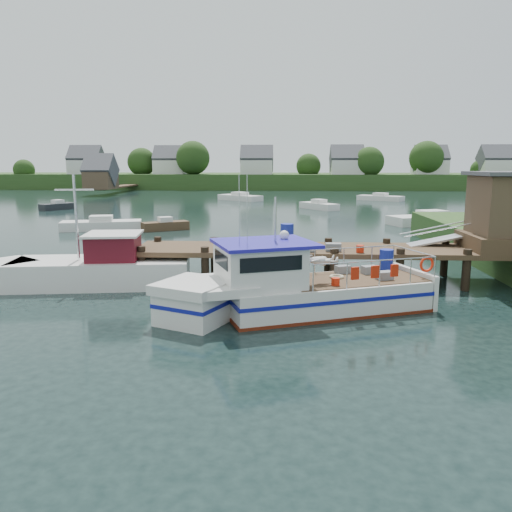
{
  "coord_description": "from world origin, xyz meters",
  "views": [
    {
      "loc": [
        -0.01,
        -20.22,
        4.75
      ],
      "look_at": [
        -1.0,
        -1.5,
        1.3
      ],
      "focal_mm": 35.0,
      "sensor_mm": 36.0,
      "label": 1
    }
  ],
  "objects_px": {
    "work_boat": "(91,268)",
    "moored_rowboat": "(165,225)",
    "lobster_boat": "(293,289)",
    "moored_d": "(240,197)",
    "moored_far": "(380,198)",
    "moored_e": "(58,206)",
    "dock": "(445,228)",
    "moored_b": "(319,206)",
    "moored_a": "(102,225)",
    "moored_c": "(432,219)"
  },
  "relations": [
    {
      "from": "work_boat",
      "to": "moored_c",
      "type": "relative_size",
      "value": 1.11
    },
    {
      "from": "work_boat",
      "to": "moored_b",
      "type": "xyz_separation_m",
      "value": [
        11.46,
        34.83,
        -0.29
      ]
    },
    {
      "from": "moored_far",
      "to": "dock",
      "type": "bearing_deg",
      "value": -79.45
    },
    {
      "from": "dock",
      "to": "work_boat",
      "type": "distance_m",
      "value": 14.21
    },
    {
      "from": "lobster_boat",
      "to": "moored_a",
      "type": "relative_size",
      "value": 1.51
    },
    {
      "from": "moored_d",
      "to": "moored_b",
      "type": "bearing_deg",
      "value": -71.15
    },
    {
      "from": "moored_rowboat",
      "to": "moored_e",
      "type": "height_order",
      "value": "moored_e"
    },
    {
      "from": "moored_c",
      "to": "dock",
      "type": "bearing_deg",
      "value": -116.19
    },
    {
      "from": "lobster_boat",
      "to": "moored_e",
      "type": "distance_m",
      "value": 43.67
    },
    {
      "from": "dock",
      "to": "lobster_boat",
      "type": "xyz_separation_m",
      "value": [
        -6.15,
        -4.6,
        -1.43
      ]
    },
    {
      "from": "lobster_boat",
      "to": "moored_a",
      "type": "xyz_separation_m",
      "value": [
        -13.67,
        20.21,
        -0.42
      ]
    },
    {
      "from": "work_boat",
      "to": "moored_rowboat",
      "type": "relative_size",
      "value": 2.42
    },
    {
      "from": "lobster_boat",
      "to": "moored_e",
      "type": "height_order",
      "value": "lobster_boat"
    },
    {
      "from": "moored_rowboat",
      "to": "moored_a",
      "type": "distance_m",
      "value": 4.73
    },
    {
      "from": "moored_a",
      "to": "moored_far",
      "type": "bearing_deg",
      "value": 55.85
    },
    {
      "from": "lobster_boat",
      "to": "moored_rowboat",
      "type": "xyz_separation_m",
      "value": [
        -8.94,
        20.3,
        -0.45
      ]
    },
    {
      "from": "work_boat",
      "to": "dock",
      "type": "bearing_deg",
      "value": -2.71
    },
    {
      "from": "dock",
      "to": "moored_e",
      "type": "relative_size",
      "value": 4.27
    },
    {
      "from": "moored_far",
      "to": "moored_b",
      "type": "bearing_deg",
      "value": -105.18
    },
    {
      "from": "work_boat",
      "to": "lobster_boat",
      "type": "bearing_deg",
      "value": -30.67
    },
    {
      "from": "moored_far",
      "to": "moored_d",
      "type": "height_order",
      "value": "moored_d"
    },
    {
      "from": "work_boat",
      "to": "moored_b",
      "type": "distance_m",
      "value": 36.67
    },
    {
      "from": "moored_rowboat",
      "to": "work_boat",
      "type": "bearing_deg",
      "value": -87.45
    },
    {
      "from": "work_boat",
      "to": "moored_d",
      "type": "distance_m",
      "value": 47.8
    },
    {
      "from": "lobster_boat",
      "to": "moored_e",
      "type": "xyz_separation_m",
      "value": [
        -24.26,
        36.31,
        -0.42
      ]
    },
    {
      "from": "lobster_boat",
      "to": "moored_e",
      "type": "bearing_deg",
      "value": 103.16
    },
    {
      "from": "lobster_boat",
      "to": "moored_far",
      "type": "bearing_deg",
      "value": 55.69
    },
    {
      "from": "lobster_boat",
      "to": "moored_d",
      "type": "bearing_deg",
      "value": 76.17
    },
    {
      "from": "moored_rowboat",
      "to": "moored_b",
      "type": "height_order",
      "value": "moored_b"
    },
    {
      "from": "lobster_boat",
      "to": "moored_a",
      "type": "height_order",
      "value": "lobster_boat"
    },
    {
      "from": "moored_d",
      "to": "moored_e",
      "type": "bearing_deg",
      "value": -158.63
    },
    {
      "from": "work_boat",
      "to": "moored_a",
      "type": "bearing_deg",
      "value": 100.93
    },
    {
      "from": "moored_b",
      "to": "moored_a",
      "type": "bearing_deg",
      "value": -113.67
    },
    {
      "from": "moored_e",
      "to": "lobster_boat",
      "type": "bearing_deg",
      "value": -34.25
    },
    {
      "from": "moored_c",
      "to": "moored_e",
      "type": "relative_size",
      "value": 1.94
    },
    {
      "from": "dock",
      "to": "moored_a",
      "type": "bearing_deg",
      "value": 141.78
    },
    {
      "from": "moored_b",
      "to": "moored_e",
      "type": "height_order",
      "value": "moored_b"
    },
    {
      "from": "lobster_boat",
      "to": "moored_b",
      "type": "relative_size",
      "value": 1.83
    },
    {
      "from": "moored_far",
      "to": "lobster_boat",
      "type": "bearing_deg",
      "value": -85.31
    },
    {
      "from": "dock",
      "to": "moored_c",
      "type": "relative_size",
      "value": 2.2
    },
    {
      "from": "moored_e",
      "to": "moored_a",
      "type": "bearing_deg",
      "value": -34.67
    },
    {
      "from": "moored_c",
      "to": "moored_rowboat",
      "type": "bearing_deg",
      "value": -178.15
    },
    {
      "from": "moored_b",
      "to": "moored_rowboat",
      "type": "bearing_deg",
      "value": -104.81
    },
    {
      "from": "moored_rowboat",
      "to": "lobster_boat",
      "type": "bearing_deg",
      "value": -67.11
    },
    {
      "from": "moored_a",
      "to": "moored_c",
      "type": "relative_size",
      "value": 0.79
    },
    {
      "from": "moored_rowboat",
      "to": "moored_far",
      "type": "distance_m",
      "value": 38.32
    },
    {
      "from": "lobster_boat",
      "to": "moored_b",
      "type": "distance_m",
      "value": 38.32
    },
    {
      "from": "moored_c",
      "to": "lobster_boat",
      "type": "bearing_deg",
      "value": -126.06
    },
    {
      "from": "work_boat",
      "to": "moored_far",
      "type": "xyz_separation_m",
      "value": [
        20.6,
        48.6,
        -0.32
      ]
    },
    {
      "from": "moored_rowboat",
      "to": "moored_d",
      "type": "relative_size",
      "value": 0.54
    }
  ]
}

